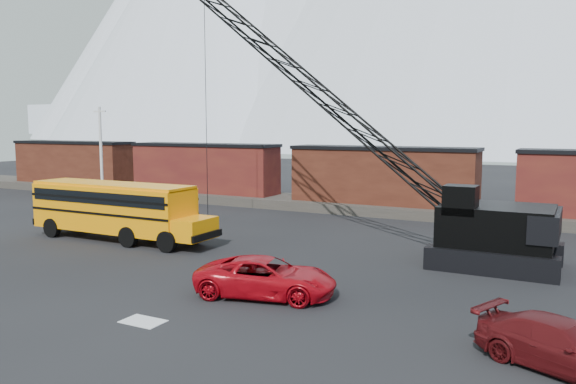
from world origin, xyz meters
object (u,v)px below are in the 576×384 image
object	(u,v)px
school_bus	(117,208)
red_pickup	(266,277)
crawler_crane	(321,94)
maroon_suv	(563,346)

from	to	relation	value
school_bus	red_pickup	xyz separation A→B (m)	(12.56, -5.18, -1.06)
crawler_crane	maroon_suv	bearing A→B (deg)	-44.18
school_bus	crawler_crane	distance (m)	12.92
red_pickup	maroon_suv	world-z (taller)	red_pickup
maroon_suv	crawler_crane	size ratio (longest dim) A/B	0.22
school_bus	red_pickup	size ratio (longest dim) A/B	2.22
red_pickup	crawler_crane	world-z (taller)	crawler_crane
red_pickup	crawler_crane	size ratio (longest dim) A/B	0.25
school_bus	red_pickup	bearing A→B (deg)	-22.43
red_pickup	crawler_crane	xyz separation A→B (m)	(-2.41, 10.14, 7.35)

